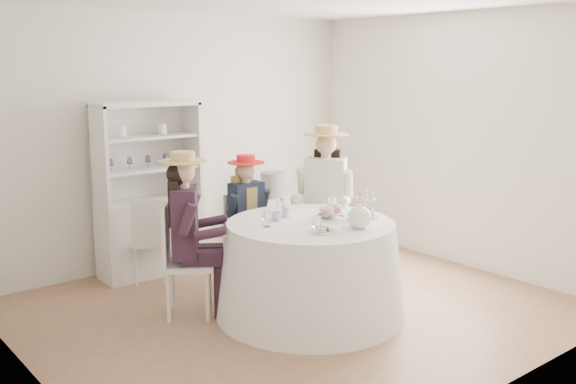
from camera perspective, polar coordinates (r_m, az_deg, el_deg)
ground at (r=5.87m, az=0.63°, el=-10.25°), size 4.50×4.50×0.00m
wall_back at (r=7.16m, az=-9.68°, el=4.66°), size 4.50×0.00×4.50m
wall_front at (r=4.21m, az=18.37°, el=-0.32°), size 4.50×0.00×4.50m
wall_left at (r=4.45m, az=-22.20°, el=0.03°), size 0.00×4.50×4.50m
wall_right at (r=7.16m, az=14.67°, el=4.45°), size 0.00×4.50×4.50m
tea_table at (r=5.60m, az=1.99°, el=-6.83°), size 1.64×1.64×0.83m
hutch at (r=6.80m, az=-12.21°, el=-1.87°), size 1.17×0.67×1.80m
side_table at (r=7.64m, az=-1.33°, el=-2.71°), size 0.51×0.51×0.62m
hatbox at (r=7.54m, az=-1.34°, el=0.66°), size 0.32×0.32×0.29m
guest_left at (r=5.54m, az=-8.89°, el=-2.89°), size 0.62×0.58×1.44m
guest_mid at (r=6.37m, az=-3.61°, el=-1.70°), size 0.46×0.48×1.29m
guest_right at (r=6.49m, az=3.31°, el=-0.07°), size 0.67×0.64×1.56m
spare_chair at (r=6.52m, az=-12.09°, el=-3.98°), size 0.50×0.50×0.87m
teacup_a at (r=5.52m, az=-1.06°, el=-2.23°), size 0.10×0.10×0.07m
teacup_b at (r=5.64m, az=-0.23°, el=-1.95°), size 0.07×0.07×0.07m
teacup_c at (r=5.71m, az=3.51°, el=-1.85°), size 0.10×0.10×0.06m
flower_bowl at (r=5.65m, az=3.65°, el=-2.04°), size 0.23×0.23×0.05m
flower_arrangement at (r=5.57m, az=3.90°, el=-1.65°), size 0.17×0.17×0.06m
table_teapot at (r=5.30m, az=6.37°, el=-2.28°), size 0.28×0.20×0.21m
sandwich_plate at (r=5.17m, az=3.31°, el=-3.42°), size 0.25×0.25×0.05m
cupcake_stand at (r=5.68m, az=6.89°, el=-1.40°), size 0.25×0.25×0.23m
stemware_set at (r=5.47m, az=2.03°, el=-1.92°), size 0.84×0.81×0.15m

